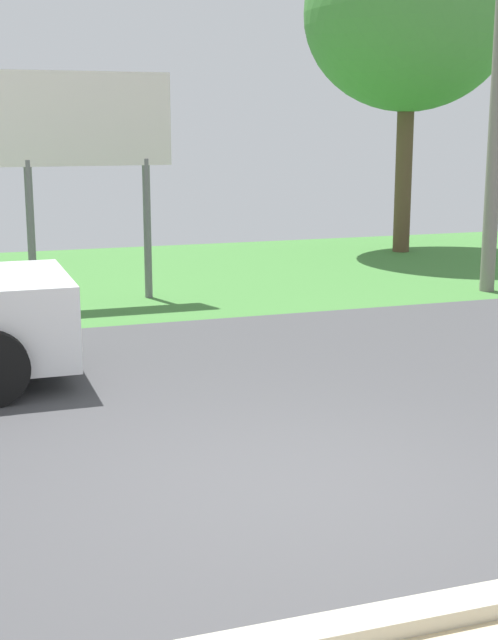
# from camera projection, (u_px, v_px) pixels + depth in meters

# --- Properties ---
(ground_plane) EXTENTS (40.00, 22.00, 0.20)m
(ground_plane) POSITION_uv_depth(u_px,v_px,m) (197.00, 387.00, 9.55)
(ground_plane) COLOR #424244
(roadside_billboard) EXTENTS (2.60, 0.12, 3.50)m
(roadside_billboard) POSITION_uv_depth(u_px,v_px,m) (87.00, 136.00, 13.48)
(roadside_billboard) COLOR slate
(roadside_billboard) RESTS_ON ground_plane
(tree_left_far) EXTENTS (4.41, 4.41, 6.99)m
(tree_left_far) POSITION_uv_depth(u_px,v_px,m) (409.00, 14.00, 18.50)
(tree_left_far) COLOR brown
(tree_left_far) RESTS_ON ground_plane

